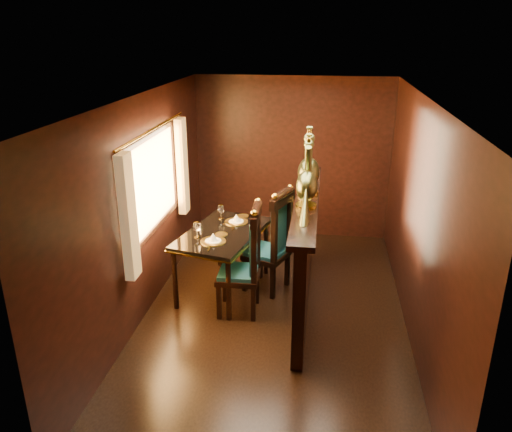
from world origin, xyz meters
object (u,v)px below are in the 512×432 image
Objects in this scene: dining_table at (223,237)px; peacock_right at (309,159)px; chair_right at (276,239)px; peacock_left at (307,173)px; chair_left at (249,257)px.

dining_table is 1.46m from peacock_right.
chair_right is (0.65, 0.07, -0.02)m from dining_table.
chair_right is at bearing 19.76° from dining_table.
dining_table is 1.53m from peacock_left.
peacock_right reaches higher than dining_table.
chair_right is 1.81× the size of peacock_left.
peacock_left is 0.92× the size of peacock_right.
chair_right is 1.24m from peacock_left.
chair_right is (0.25, 0.55, 0.01)m from chair_left.
chair_left is at bearing 175.35° from peacock_left.
peacock_right is (0.38, -0.15, 1.05)m from chair_right.
peacock_right reaches higher than chair_right.
chair_left is at bearing -36.26° from dining_table.
peacock_left reaches higher than chair_right.
chair_left is 1.30m from peacock_right.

